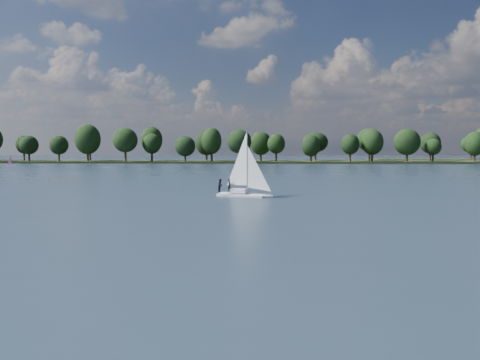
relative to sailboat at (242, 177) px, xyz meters
name	(u,v)px	position (x,y,z in m)	size (l,w,h in m)	color
ground	(285,175)	(7.08, 54.24, -2.35)	(700.00, 700.00, 0.00)	#233342
far_shore	(276,162)	(7.08, 166.24, -2.35)	(660.00, 40.00, 1.50)	black
sailboat	(242,177)	(0.00, 0.00, 0.00)	(6.63, 3.80, 8.42)	white
dinghy_pink	(11,163)	(-83.86, 112.97, -1.39)	(2.69, 1.50, 4.05)	white
treeline	(247,144)	(-5.35, 162.44, 5.63)	(561.84, 73.74, 17.44)	black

